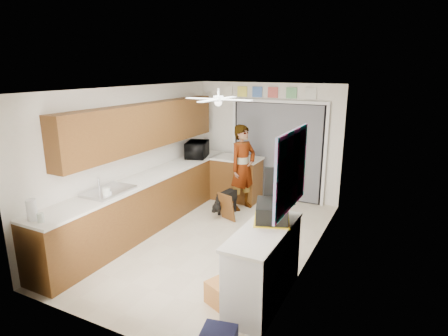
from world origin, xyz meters
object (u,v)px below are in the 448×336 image
at_px(paper_towel_roll, 32,210).
at_px(cardboard_box, 226,295).
at_px(man, 243,168).
at_px(cup, 108,194).
at_px(suitcase, 272,211).
at_px(microwave, 197,149).
at_px(dog, 227,201).

xyz_separation_m(paper_towel_roll, cardboard_box, (2.37, 0.73, -0.93)).
bearing_deg(man, cardboard_box, -136.88).
distance_m(cup, man, 2.89).
relative_size(paper_towel_roll, man, 0.16).
distance_m(suitcase, cardboard_box, 1.16).
bearing_deg(cup, suitcase, 6.72).
relative_size(suitcase, cardboard_box, 1.14).
distance_m(microwave, paper_towel_roll, 3.89).
distance_m(paper_towel_roll, cardboard_box, 2.65).
relative_size(microwave, dog, 0.96).
bearing_deg(man, dog, -179.02).
height_order(cup, dog, cup).
bearing_deg(microwave, dog, -135.09).
bearing_deg(cardboard_box, dog, 116.11).
bearing_deg(paper_towel_roll, cardboard_box, 17.03).
distance_m(paper_towel_roll, suitcase, 3.02).
bearing_deg(dog, man, 75.97).
relative_size(cardboard_box, man, 0.26).
distance_m(microwave, man, 1.14).
distance_m(cup, cardboard_box, 2.33).
bearing_deg(microwave, man, -112.65).
distance_m(cardboard_box, dog, 2.98).
relative_size(microwave, cardboard_box, 1.34).
distance_m(microwave, suitcase, 3.60).
height_order(microwave, cardboard_box, microwave).
relative_size(cup, dog, 0.19).
distance_m(man, dog, 0.75).
bearing_deg(paper_towel_roll, suitcase, 27.10).
height_order(microwave, man, man).
relative_size(microwave, suitcase, 1.18).
bearing_deg(cup, dog, 70.22).
bearing_deg(paper_towel_roll, cup, 78.49).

